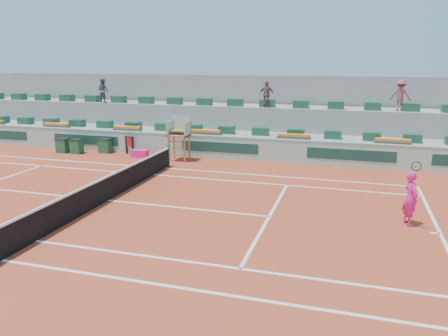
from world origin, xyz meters
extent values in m
plane|color=#98351D|center=(0.00, 0.00, 0.00)|extent=(90.00, 90.00, 0.00)
cube|color=#989895|center=(0.00, 10.70, 0.60)|extent=(36.00, 4.00, 1.20)
cube|color=#989895|center=(0.00, 12.30, 1.30)|extent=(36.00, 2.40, 2.60)
cube|color=#989895|center=(0.00, 13.90, 2.20)|extent=(36.00, 0.40, 4.40)
cube|color=#EA1E86|center=(-2.44, 7.45, 0.21)|extent=(0.95, 0.42, 0.42)
imported|color=#4B4C58|center=(-6.99, 11.46, 3.39)|extent=(0.91, 0.79, 1.57)
imported|color=#714B56|center=(4.00, 11.41, 3.37)|extent=(0.91, 0.38, 1.55)
imported|color=#8C464F|center=(11.42, 11.84, 3.46)|extent=(1.22, 0.86, 1.71)
cube|color=white|center=(11.88, 0.00, 0.01)|extent=(0.12, 10.97, 0.01)
cube|color=white|center=(0.00, -5.49, 0.01)|extent=(23.77, 0.12, 0.01)
cube|color=white|center=(0.00, 5.49, 0.01)|extent=(23.77, 0.12, 0.01)
cube|color=white|center=(0.00, -4.12, 0.01)|extent=(23.77, 0.12, 0.01)
cube|color=white|center=(0.00, 4.12, 0.01)|extent=(23.77, 0.12, 0.01)
cube|color=white|center=(6.40, 0.00, 0.01)|extent=(0.12, 8.23, 0.01)
cube|color=white|center=(0.00, 0.00, 0.01)|extent=(12.80, 0.12, 0.01)
cube|color=white|center=(11.73, 0.00, 0.01)|extent=(0.30, 0.12, 0.01)
cube|color=black|center=(0.00, 0.00, 0.46)|extent=(0.03, 11.87, 0.92)
cube|color=white|center=(0.00, 0.00, 0.95)|extent=(0.06, 11.87, 0.07)
cylinder|color=#1C422D|center=(0.00, 5.94, 0.55)|extent=(0.10, 0.10, 1.10)
cube|color=#9AC2AD|center=(0.00, 8.50, 0.60)|extent=(36.00, 0.30, 1.20)
cube|color=gray|center=(0.00, 8.50, 1.23)|extent=(36.00, 0.34, 0.06)
cube|color=#163D33|center=(-6.50, 8.34, 0.65)|extent=(4.40, 0.02, 0.56)
cube|color=#163D33|center=(2.00, 8.34, 0.65)|extent=(4.40, 0.02, 0.56)
cube|color=#163D33|center=(9.00, 8.34, 0.65)|extent=(4.40, 0.02, 0.56)
cube|color=olive|center=(-0.45, 7.05, 0.68)|extent=(0.08, 0.08, 1.35)
cube|color=olive|center=(0.45, 7.05, 0.68)|extent=(0.08, 0.08, 1.35)
cube|color=olive|center=(-0.45, 7.75, 0.68)|extent=(0.08, 0.08, 1.35)
cube|color=olive|center=(0.45, 7.75, 0.68)|extent=(0.08, 0.08, 1.35)
cube|color=olive|center=(0.00, 7.40, 1.39)|extent=(1.10, 0.90, 0.08)
cube|color=#9AC2AD|center=(0.00, 7.78, 1.90)|extent=(1.10, 0.08, 1.00)
cube|color=#9AC2AD|center=(-0.52, 7.40, 1.75)|extent=(0.06, 0.90, 0.80)
cube|color=#9AC2AD|center=(0.52, 7.40, 1.75)|extent=(0.06, 0.90, 0.80)
cube|color=olive|center=(0.00, 7.50, 1.63)|extent=(0.80, 0.60, 0.08)
cube|color=olive|center=(0.00, 7.05, 0.35)|extent=(0.90, 0.08, 0.06)
cube|color=olive|center=(0.00, 7.05, 0.75)|extent=(0.90, 0.08, 0.06)
cube|color=olive|center=(0.00, 7.05, 1.10)|extent=(0.90, 0.08, 0.06)
cube|color=#194C33|center=(-14.00, 9.80, 1.42)|extent=(0.90, 0.60, 0.44)
cube|color=#194C33|center=(-12.00, 9.80, 1.42)|extent=(0.90, 0.60, 0.44)
cube|color=#194C33|center=(-10.00, 9.80, 1.42)|extent=(0.90, 0.60, 0.44)
cube|color=#194C33|center=(-8.00, 9.80, 1.42)|extent=(0.90, 0.60, 0.44)
cube|color=#194C33|center=(-6.00, 9.80, 1.42)|extent=(0.90, 0.60, 0.44)
cube|color=#194C33|center=(-4.00, 9.80, 1.42)|extent=(0.90, 0.60, 0.44)
cube|color=#194C33|center=(-2.00, 9.80, 1.42)|extent=(0.90, 0.60, 0.44)
cube|color=#194C33|center=(0.00, 9.80, 1.42)|extent=(0.90, 0.60, 0.44)
cube|color=#194C33|center=(2.00, 9.80, 1.42)|extent=(0.90, 0.60, 0.44)
cube|color=#194C33|center=(4.00, 9.80, 1.42)|extent=(0.90, 0.60, 0.44)
cube|color=#194C33|center=(6.00, 9.80, 1.42)|extent=(0.90, 0.60, 0.44)
cube|color=#194C33|center=(8.00, 9.80, 1.42)|extent=(0.90, 0.60, 0.44)
cube|color=#194C33|center=(10.00, 9.80, 1.42)|extent=(0.90, 0.60, 0.44)
cube|color=#194C33|center=(12.00, 9.80, 1.42)|extent=(0.90, 0.60, 0.44)
cube|color=#194C33|center=(-14.00, 11.70, 2.82)|extent=(0.90, 0.60, 0.44)
cube|color=#194C33|center=(-12.00, 11.70, 2.82)|extent=(0.90, 0.60, 0.44)
cube|color=#194C33|center=(-10.00, 11.70, 2.82)|extent=(0.90, 0.60, 0.44)
cube|color=#194C33|center=(-8.00, 11.70, 2.82)|extent=(0.90, 0.60, 0.44)
cube|color=#194C33|center=(-6.00, 11.70, 2.82)|extent=(0.90, 0.60, 0.44)
cube|color=#194C33|center=(-4.00, 11.70, 2.82)|extent=(0.90, 0.60, 0.44)
cube|color=#194C33|center=(-2.00, 11.70, 2.82)|extent=(0.90, 0.60, 0.44)
cube|color=#194C33|center=(0.00, 11.70, 2.82)|extent=(0.90, 0.60, 0.44)
cube|color=#194C33|center=(2.00, 11.70, 2.82)|extent=(0.90, 0.60, 0.44)
cube|color=#194C33|center=(4.00, 11.70, 2.82)|extent=(0.90, 0.60, 0.44)
cube|color=#194C33|center=(6.00, 11.70, 2.82)|extent=(0.90, 0.60, 0.44)
cube|color=#194C33|center=(8.00, 11.70, 2.82)|extent=(0.90, 0.60, 0.44)
cube|color=#194C33|center=(10.00, 11.70, 2.82)|extent=(0.90, 0.60, 0.44)
cube|color=#194C33|center=(12.00, 11.70, 2.82)|extent=(0.90, 0.60, 0.44)
cube|color=#474747|center=(-9.00, 9.00, 1.28)|extent=(1.80, 0.36, 0.16)
cube|color=orange|center=(-9.00, 9.00, 1.42)|extent=(1.70, 0.32, 0.12)
cube|color=#474747|center=(-4.00, 9.00, 1.28)|extent=(1.80, 0.36, 0.16)
cube|color=orange|center=(-4.00, 9.00, 1.42)|extent=(1.70, 0.32, 0.12)
cube|color=#474747|center=(1.00, 9.00, 1.28)|extent=(1.80, 0.36, 0.16)
cube|color=orange|center=(1.00, 9.00, 1.42)|extent=(1.70, 0.32, 0.12)
cube|color=#474747|center=(6.00, 9.00, 1.28)|extent=(1.80, 0.36, 0.16)
cube|color=orange|center=(6.00, 9.00, 1.42)|extent=(1.70, 0.32, 0.12)
cube|color=#474747|center=(11.00, 9.00, 1.28)|extent=(1.80, 0.36, 0.16)
cube|color=orange|center=(11.00, 9.00, 1.42)|extent=(1.70, 0.32, 0.12)
cube|color=#1A4F2F|center=(-4.97, 8.04, 0.40)|extent=(0.67, 0.57, 0.80)
cube|color=black|center=(-4.97, 8.04, 0.82)|extent=(0.71, 0.61, 0.04)
cube|color=#1A4F2F|center=(-6.48, 7.37, 0.40)|extent=(0.63, 0.54, 0.80)
cube|color=black|center=(-6.48, 7.37, 0.82)|extent=(0.66, 0.57, 0.04)
cube|color=#1A4F2F|center=(-7.44, 7.40, 0.40)|extent=(0.66, 0.57, 0.80)
cube|color=black|center=(-7.44, 7.40, 0.82)|extent=(0.70, 0.60, 0.04)
cube|color=black|center=(-3.62, 8.14, 0.50)|extent=(0.10, 0.10, 1.00)
cube|color=black|center=(-3.22, 8.14, 0.50)|extent=(0.10, 0.10, 1.00)
cube|color=black|center=(-3.42, 8.14, 1.00)|extent=(0.61, 0.08, 0.06)
cube|color=red|center=(-3.42, 8.12, 0.70)|extent=(0.45, 0.04, 0.56)
imported|color=#EA1E86|center=(10.98, 0.60, 0.91)|extent=(0.64, 0.78, 1.83)
cylinder|color=black|center=(10.98, 0.30, 2.05)|extent=(0.03, 0.35, 0.09)
torus|color=black|center=(10.98, 0.08, 2.12)|extent=(0.31, 0.08, 0.31)
camera|label=1|loc=(8.97, -14.31, 5.34)|focal=35.00mm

